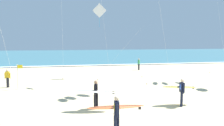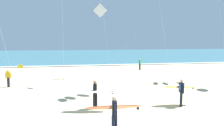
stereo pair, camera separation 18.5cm
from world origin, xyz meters
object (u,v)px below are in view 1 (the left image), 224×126
bystander_yellow_top (8,78)px  bystander_green_top (139,64)px  beach_ball (117,111)px  surfer_lead (181,89)px  surfer_trailing (96,92)px  kite_diamond_ivory_high (100,12)px  surfer_third (116,110)px  lifeguard_flag (18,74)px

bystander_yellow_top → bystander_green_top: bearing=30.7°
beach_ball → surfer_lead: bearing=10.3°
bystander_yellow_top → beach_ball: 11.65m
surfer_trailing → kite_diamond_ivory_high: (2.10, 11.88, 6.07)m
bystander_green_top → surfer_lead: bearing=-99.7°
surfer_third → kite_diamond_ivory_high: (1.66, 15.37, 6.07)m
surfer_trailing → beach_ball: size_ratio=8.92×
surfer_third → surfer_lead: bearing=34.3°
surfer_lead → bystander_green_top: (2.88, 16.75, -0.24)m
surfer_trailing → bystander_yellow_top: (-6.63, 7.79, -0.24)m
lifeguard_flag → beach_ball: size_ratio=7.50×
bystander_yellow_top → surfer_third: bearing=-57.9°
surfer_trailing → surfer_third: bearing=-82.9°
surfer_lead → surfer_third: 5.85m
kite_diamond_ivory_high → lifeguard_flag: size_ratio=3.84×
surfer_trailing → bystander_yellow_top: surfer_trailing is taller
surfer_lead → bystander_green_top: bearing=80.3°
surfer_lead → surfer_trailing: (-5.27, 0.19, 0.00)m
surfer_lead → lifeguard_flag: (-10.81, 6.92, 0.22)m
surfer_lead → bystander_yellow_top: bearing=146.2°
bystander_yellow_top → beach_ball: (7.67, -8.74, -0.67)m
surfer_third → bystander_green_top: surfer_third is taller
bystander_yellow_top → surfer_trailing: bearing=-49.6°
surfer_third → lifeguard_flag: 11.85m
surfer_trailing → bystander_yellow_top: 10.23m
lifeguard_flag → surfer_lead: bearing=-32.6°
kite_diamond_ivory_high → beach_ball: kite_diamond_ivory_high is taller
lifeguard_flag → beach_ball: lifeguard_flag is taller
surfer_trailing → lifeguard_flag: bearing=129.5°
surfer_lead → kite_diamond_ivory_high: kite_diamond_ivory_high is taller
surfer_third → bystander_green_top: bearing=69.0°
bystander_yellow_top → lifeguard_flag: lifeguard_flag is taller
surfer_lead → bystander_yellow_top: 14.33m
surfer_lead → lifeguard_flag: bearing=147.4°
surfer_lead → bystander_green_top: surfer_lead is taller
surfer_lead → surfer_third: same height
kite_diamond_ivory_high → beach_ball: bearing=-94.7°
kite_diamond_ivory_high → bystander_yellow_top: (-8.73, -4.09, -6.31)m
bystander_green_top → surfer_trailing: bearing=-116.2°
kite_diamond_ivory_high → bystander_yellow_top: 11.52m
bystander_green_top → beach_ball: size_ratio=5.68×
surfer_lead → beach_ball: size_ratio=8.03×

